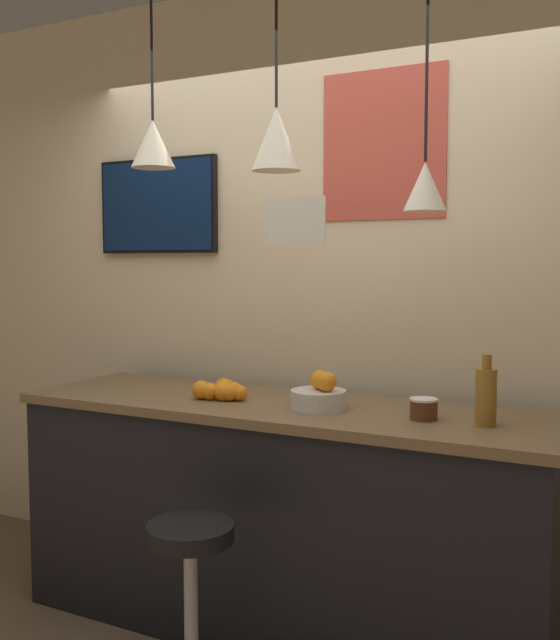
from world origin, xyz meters
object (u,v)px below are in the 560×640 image
Objects in this scene: spread_jar at (424,409)px; mounted_tv at (157,206)px; bar_stool at (191,587)px; juice_bottle at (486,396)px; fruit_bowl at (320,395)px.

spread_jar is 0.15× the size of mounted_tv.
bar_stool is 0.91× the size of mounted_tv.
mounted_tv is at bearing 163.88° from spread_jar.
juice_bottle is 0.36× the size of mounted_tv.
juice_bottle reaches higher than fruit_bowl.
juice_bottle is 0.24m from spread_jar.
juice_bottle is at bearing -14.15° from mounted_tv.
spread_jar is at bearing -16.12° from mounted_tv.
spread_jar is at bearing 0.01° from fruit_bowl.
mounted_tv reaches higher than juice_bottle.
spread_jar is (0.43, 0.00, -0.02)m from fruit_bowl.
fruit_bowl is 0.66m from juice_bottle.
mounted_tv is at bearing 165.85° from juice_bottle.
spread_jar is (-0.23, 0.00, -0.07)m from juice_bottle.
spread_jar is at bearing 40.21° from bar_stool.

